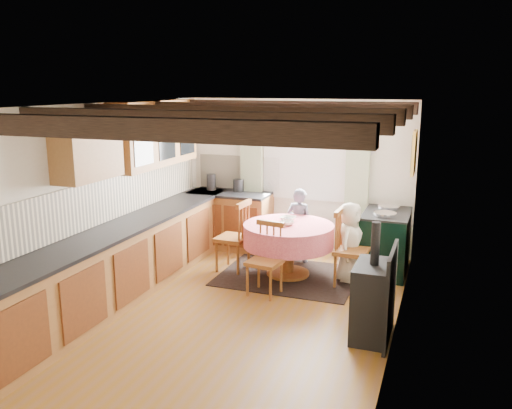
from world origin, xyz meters
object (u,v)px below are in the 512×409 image
at_px(chair_left, 233,235).
at_px(cup, 287,221).
at_px(chair_near, 265,259).
at_px(child_far, 299,225).
at_px(child_right, 350,242).
at_px(cast_iron_stove, 373,281).
at_px(chair_right, 352,248).
at_px(aga_range, 385,242).
at_px(dining_table, 288,251).

bearing_deg(chair_left, cup, 92.73).
bearing_deg(chair_near, child_far, 95.40).
distance_m(chair_near, child_right, 1.26).
bearing_deg(cast_iron_stove, child_right, 108.44).
bearing_deg(chair_right, chair_left, 91.74).
distance_m(aga_range, cast_iron_stove, 2.08).
bearing_deg(child_right, chair_near, 142.61).
bearing_deg(cup, chair_near, -97.09).
distance_m(aga_range, child_right, 0.66).
distance_m(child_far, cup, 0.74).
xyz_separation_m(chair_right, child_right, (-0.06, 0.17, 0.03)).
bearing_deg(chair_left, cast_iron_stove, 60.66).
bearing_deg(child_far, chair_near, 99.56).
bearing_deg(chair_near, chair_right, 43.60).
height_order(chair_left, child_far, child_far).
relative_size(cast_iron_stove, cup, 11.54).
bearing_deg(chair_near, child_right, 51.29).
bearing_deg(aga_range, chair_near, -134.26).
height_order(aga_range, child_far, child_far).
distance_m(chair_right, cast_iron_stove, 1.48).
height_order(dining_table, child_right, child_right).
xyz_separation_m(chair_near, child_far, (0.07, 1.39, 0.09)).
distance_m(chair_left, cup, 0.86).
distance_m(chair_right, child_far, 1.15).
relative_size(dining_table, chair_right, 1.20).
xyz_separation_m(dining_table, child_right, (0.82, 0.14, 0.17)).
relative_size(chair_left, aga_range, 1.06).
bearing_deg(cup, dining_table, 71.41).
bearing_deg(cup, chair_left, 178.85).
bearing_deg(cast_iron_stove, chair_right, 108.46).
relative_size(dining_table, cup, 11.37).
bearing_deg(chair_left, dining_table, 94.86).
bearing_deg(dining_table, chair_near, -97.59).
distance_m(chair_left, child_far, 1.05).
bearing_deg(chair_right, child_far, 54.70).
bearing_deg(chair_right, child_right, 20.65).
bearing_deg(cup, chair_right, -0.09).
height_order(aga_range, cup, aga_range).
height_order(dining_table, cup, cup).
xyz_separation_m(cast_iron_stove, child_far, (-1.37, 2.10, -0.07)).
distance_m(dining_table, cast_iron_stove, 1.98).
xyz_separation_m(chair_near, aga_range, (1.33, 1.36, -0.02)).
xyz_separation_m(dining_table, chair_near, (-0.10, -0.72, 0.09)).
relative_size(dining_table, child_far, 1.10).
bearing_deg(dining_table, cast_iron_stove, -46.87).
bearing_deg(child_right, cup, 110.72).
bearing_deg(child_far, chair_left, 52.88).
xyz_separation_m(chair_right, child_far, (-0.91, 0.70, 0.05)).
bearing_deg(child_right, aga_range, -29.92).
bearing_deg(chair_right, cup, 92.25).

